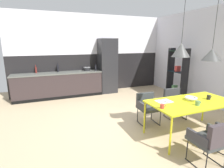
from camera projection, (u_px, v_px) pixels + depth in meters
ground_plane at (134, 127)px, 4.13m from camera, size 9.12×9.12×0.00m
back_wall_splashback_dark at (93, 73)px, 7.08m from camera, size 6.06×0.12×1.49m
back_wall_panel_upper at (92, 34)px, 6.74m from camera, size 6.06×0.12×1.49m
kitchen_counter at (59, 85)px, 6.33m from camera, size 3.06×0.63×0.89m
refrigerator_column at (107, 66)px, 6.87m from camera, size 0.65×0.60×2.08m
dining_table at (192, 103)px, 3.63m from camera, size 1.79×0.91×0.75m
armchair_corner_seat at (174, 99)px, 4.58m from camera, size 0.52×0.50×0.75m
armchair_near_window at (212, 138)px, 2.69m from camera, size 0.50×0.48×0.79m
armchair_facing_counter at (148, 104)px, 4.26m from camera, size 0.51×0.49×0.73m
fruit_bowl at (191, 98)px, 3.68m from camera, size 0.25×0.25×0.08m
open_book at (164, 101)px, 3.61m from camera, size 0.32×0.24×0.02m
mug_wide_latte at (209, 97)px, 3.74m from camera, size 0.12×0.07×0.09m
mug_tall_blue at (162, 106)px, 3.23m from camera, size 0.12×0.08×0.08m
mug_short_terracotta at (198, 103)px, 3.39m from camera, size 0.13×0.08×0.09m
cooking_pot at (87, 69)px, 6.69m from camera, size 0.27×0.27×0.15m
bottle_oil_tall at (36, 70)px, 6.13m from camera, size 0.06×0.06×0.28m
bottle_wine_green at (58, 68)px, 6.37m from camera, size 0.07×0.07×0.31m
bottle_vinegar_dark at (96, 68)px, 6.64m from camera, size 0.06×0.06×0.25m
open_shelf_unit at (177, 74)px, 6.10m from camera, size 0.30×0.73×1.75m
pendant_lamp_over_table_near at (181, 50)px, 3.30m from camera, size 0.34×0.34×1.27m
pendant_lamp_over_table_far at (212, 55)px, 3.51m from camera, size 0.37×0.37×1.36m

